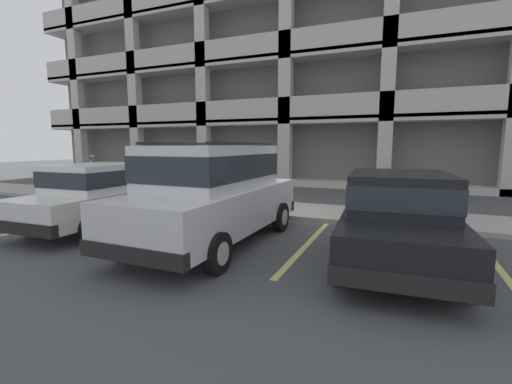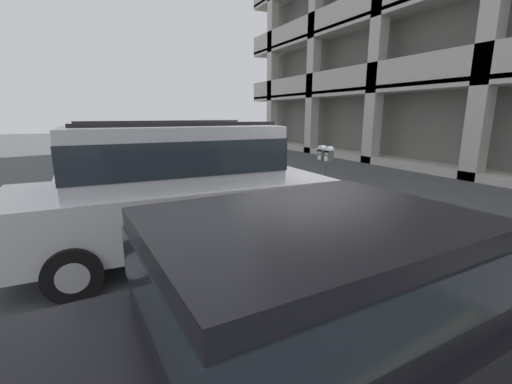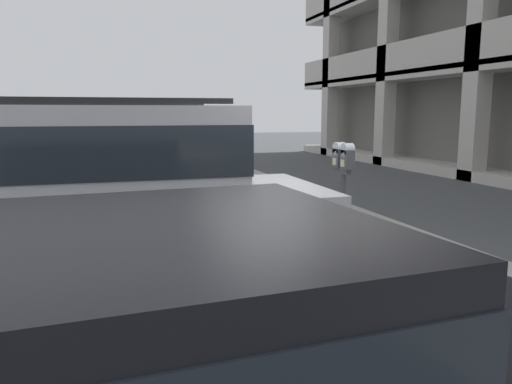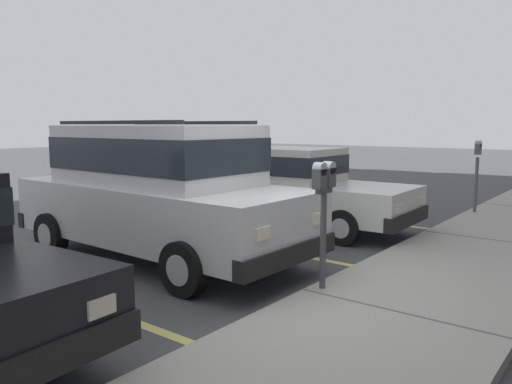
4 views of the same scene
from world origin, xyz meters
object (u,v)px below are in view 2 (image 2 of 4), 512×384
(dark_hatchback, at_px, (330,312))
(parking_meter_near, at_px, (325,166))
(parking_meter_far, at_px, (213,144))
(red_sedan, at_px, (156,171))
(silver_suv, at_px, (177,185))

(dark_hatchback, bearing_deg, parking_meter_near, 140.35)
(parking_meter_near, relative_size, parking_meter_far, 0.95)
(red_sedan, relative_size, parking_meter_far, 2.95)
(silver_suv, relative_size, red_sedan, 1.06)
(red_sedan, bearing_deg, parking_meter_far, 139.84)
(silver_suv, height_order, dark_hatchback, silver_suv)
(parking_meter_near, bearing_deg, parking_meter_far, 179.74)
(silver_suv, xyz_separation_m, parking_meter_near, (-0.01, 2.76, 0.11))
(parking_meter_near, bearing_deg, red_sedan, -141.66)
(red_sedan, height_order, parking_meter_far, parking_meter_far)
(red_sedan, height_order, dark_hatchback, same)
(parking_meter_far, bearing_deg, silver_suv, -23.52)
(red_sedan, distance_m, parking_meter_near, 4.09)
(silver_suv, bearing_deg, parking_meter_far, 157.27)
(parking_meter_near, bearing_deg, silver_suv, -89.80)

